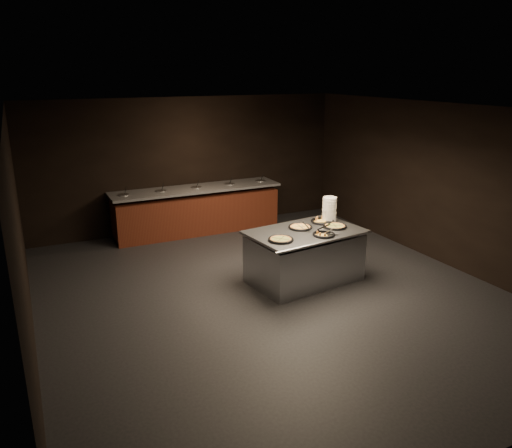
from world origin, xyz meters
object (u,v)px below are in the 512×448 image
at_px(pan_cheese_whole, 300,227).
at_px(plate_stack, 329,209).
at_px(pan_veggie_whole, 281,239).
at_px(serving_counter, 304,257).

bearing_deg(pan_cheese_whole, plate_stack, 15.29).
relative_size(pan_veggie_whole, pan_cheese_whole, 1.00).
bearing_deg(pan_veggie_whole, plate_stack, 25.10).
height_order(serving_counter, pan_cheese_whole, pan_cheese_whole).
xyz_separation_m(serving_counter, pan_cheese_whole, (-0.00, 0.16, 0.48)).
bearing_deg(serving_counter, plate_stack, 19.33).
height_order(pan_veggie_whole, pan_cheese_whole, same).
relative_size(plate_stack, pan_veggie_whole, 1.03).
bearing_deg(pan_veggie_whole, serving_counter, 23.47).
bearing_deg(serving_counter, pan_veggie_whole, -163.66).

